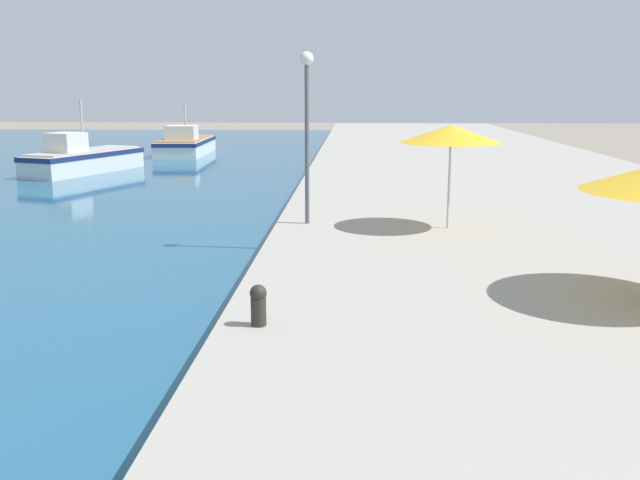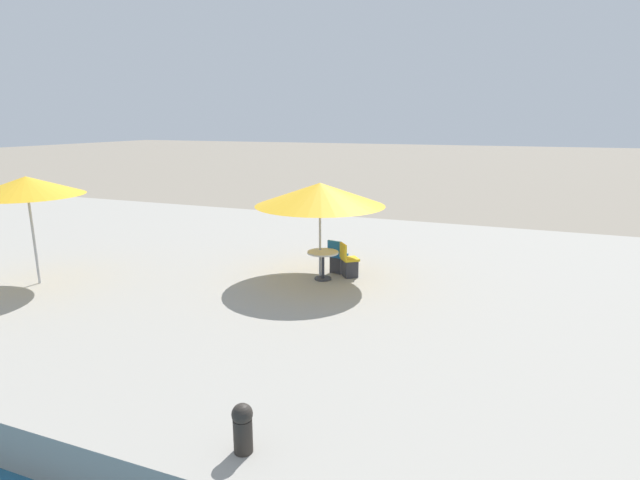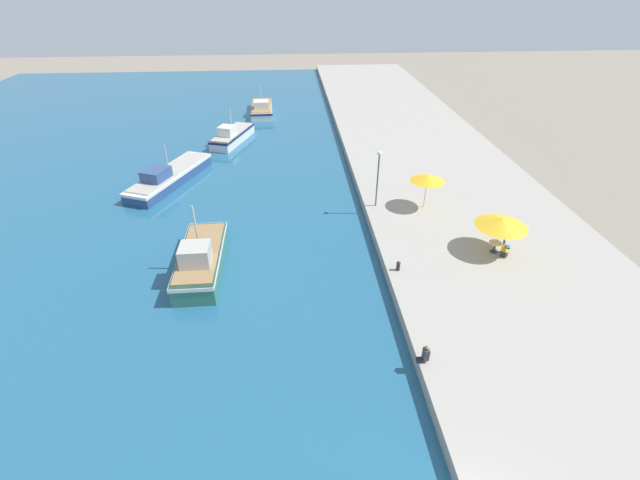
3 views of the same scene
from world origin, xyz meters
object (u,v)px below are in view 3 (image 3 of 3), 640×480
Objects in this scene: cafe_umbrella_white at (428,178)px; cafe_chair_left at (505,249)px; fishing_boat_mid at (169,176)px; fishing_boat_distant at (262,108)px; fishing_boat_far at (232,135)px; fishing_boat_near at (201,259)px; cafe_umbrella_pink at (502,222)px; mooring_bollard at (398,266)px; lamppost at (378,169)px; cafe_table at (495,245)px; person_at_quay at (425,354)px; cafe_chair_right at (504,252)px.

cafe_chair_left is at bearing -61.90° from cafe_umbrella_white.
fishing_boat_distant is (7.51, 21.89, -0.02)m from fishing_boat_mid.
cafe_chair_left is (3.59, -6.73, -2.14)m from cafe_umbrella_white.
fishing_boat_far is at bearing -128.18° from cafe_chair_left.
fishing_boat_far is at bearing 90.45° from fishing_boat_near.
cafe_umbrella_white is (-3.05, 6.43, 0.28)m from cafe_umbrella_pink.
mooring_bollard is (-3.92, -8.13, -2.12)m from cafe_umbrella_white.
fishing_boat_near reaches higher than fishing_boat_far.
cafe_umbrella_pink is at bearing 13.65° from mooring_bollard.
cafe_umbrella_white is at bearing -139.25° from cafe_chair_left.
lamppost is (17.75, -7.10, 3.13)m from fishing_boat_mid.
cafe_umbrella_white is 7.44m from cafe_table.
lamppost is (-6.79, 6.93, 0.90)m from cafe_umbrella_pink.
mooring_bollard is at bearing -115.77° from cafe_umbrella_white.
fishing_boat_mid is at bearing 138.19° from mooring_bollard.
mooring_bollard is (-6.81, -1.55, -0.18)m from cafe_table.
cafe_umbrella_white is 0.59× the size of lamppost.
cafe_chair_left is (0.71, -0.16, -0.21)m from cafe_table.
cafe_chair_left is at bearing -31.79° from fishing_boat_far.
cafe_umbrella_pink is at bearing -45.56° from lamppost.
fishing_boat_far is 1.71× the size of lamppost.
fishing_boat_distant is at bearing 102.13° from person_at_quay.
mooring_bollard is at bearing -77.16° from fishing_boat_distant.
fishing_boat_far reaches higher than person_at_quay.
cafe_umbrella_pink is (17.03, -35.91, 2.25)m from fishing_boat_distant.
mooring_bollard is (-7.52, -1.39, 0.02)m from cafe_chair_left.
cafe_chair_right is (17.33, -36.62, 0.38)m from fishing_boat_distant.
fishing_boat_mid is at bearing 158.20° from lamppost.
fishing_boat_near is 19.52m from cafe_umbrella_pink.
lamppost reaches higher than fishing_boat_distant.
fishing_boat_mid is 1.35× the size of fishing_boat_far.
cafe_umbrella_white is at bearing 115.33° from cafe_umbrella_pink.
fishing_boat_far is at bearing 116.01° from mooring_bollard.
mooring_bollard is (10.06, -37.60, 0.40)m from fishing_boat_distant.
mooring_bollard is 0.14× the size of lamppost.
cafe_table is 10.03m from lamppost.
cafe_chair_right is at bearing -67.09° from cafe_umbrella_pink.
cafe_umbrella_pink is (24.54, -14.02, 2.22)m from fishing_boat_mid.
cafe_chair_right is at bearing -32.58° from fishing_boat_far.
fishing_boat_near is 8.30× the size of cafe_chair_left.
fishing_boat_far is 11.89× the size of mooring_bollard.
fishing_boat_near reaches higher than mooring_bollard.
fishing_boat_far reaches higher than cafe_table.
fishing_boat_mid is at bearing 150.25° from cafe_umbrella_pink.
cafe_table is at bearing -32.59° from fishing_boat_far.
cafe_chair_right is 10.78m from lamppost.
fishing_boat_near is 14.60m from lamppost.
fishing_boat_distant is 12.34× the size of mooring_bollard.
cafe_chair_right is 0.20× the size of lamppost.
cafe_umbrella_pink is 3.65× the size of cafe_chair_right.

